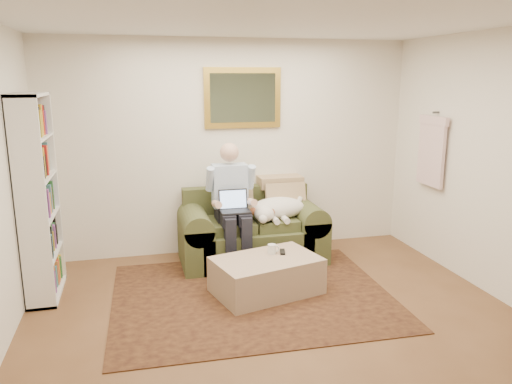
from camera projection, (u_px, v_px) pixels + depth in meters
name	position (u px, v px, depth m)	size (l,w,h in m)	color
room_shell	(283.00, 182.00, 4.09)	(4.51, 5.00, 2.61)	brown
rug	(252.00, 295.00, 5.01)	(2.73, 2.18, 0.01)	black
sofa	(251.00, 236.00, 5.95)	(1.68, 0.86, 1.01)	#404826
seated_man	(233.00, 207.00, 5.65)	(0.55, 0.79, 1.42)	#8CABD8
laptop	(234.00, 205.00, 5.58)	(0.33, 0.26, 0.24)	black
sleeping_dog	(278.00, 208.00, 5.86)	(0.69, 0.44, 0.26)	white
ottoman	(266.00, 276.00, 5.04)	(1.03, 0.65, 0.37)	tan
coffee_mug	(272.00, 249.00, 5.11)	(0.08, 0.08, 0.10)	white
tv_remote	(282.00, 252.00, 5.15)	(0.05, 0.15, 0.02)	black
bookshelf	(38.00, 198.00, 4.84)	(0.28, 0.80, 2.00)	white
wall_mirror	(243.00, 98.00, 5.99)	(0.94, 0.04, 0.72)	gold
hanging_shirt	(432.00, 147.00, 5.78)	(0.06, 0.52, 0.90)	beige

